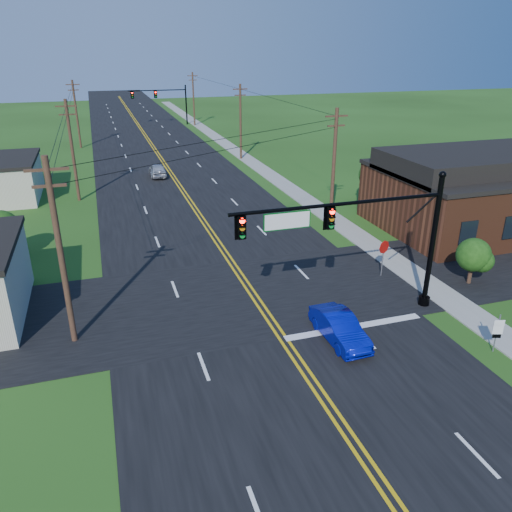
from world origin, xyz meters
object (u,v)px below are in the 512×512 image
object	(u,v)px
signal_mast_main	(358,233)
blue_car	(340,328)
signal_mast_far	(161,99)
stop_sign	(384,251)
route_sign	(498,330)

from	to	relation	value
signal_mast_main	blue_car	distance (m)	4.77
signal_mast_far	blue_car	size ratio (longest dim) A/B	2.67
blue_car	signal_mast_far	bearing A→B (deg)	87.12
blue_car	stop_sign	world-z (taller)	stop_sign
stop_sign	route_sign	bearing A→B (deg)	-104.47
signal_mast_main	route_sign	world-z (taller)	signal_mast_main
blue_car	route_sign	world-z (taller)	route_sign
blue_car	stop_sign	distance (m)	8.29
signal_mast_far	route_sign	distance (m)	77.13
signal_mast_main	stop_sign	world-z (taller)	signal_mast_main
signal_mast_main	route_sign	xyz separation A→B (m)	(4.85, -4.91, -3.61)
signal_mast_far	signal_mast_main	bearing A→B (deg)	-90.08
signal_mast_main	stop_sign	size ratio (longest dim) A/B	4.76
signal_mast_far	blue_car	xyz separation A→B (m)	(-1.73, -73.87, -3.87)
route_sign	stop_sign	bearing A→B (deg)	111.99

